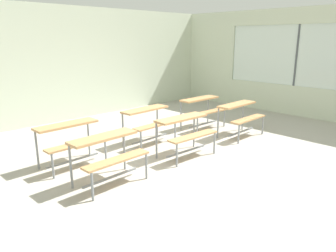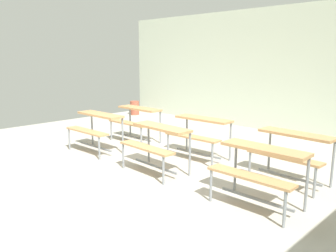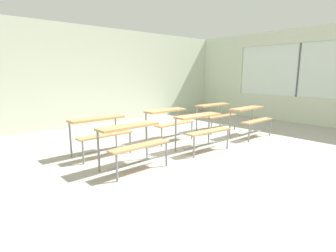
{
  "view_description": "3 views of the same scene",
  "coord_description": "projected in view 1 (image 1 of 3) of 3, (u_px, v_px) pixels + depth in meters",
  "views": [
    {
      "loc": [
        -4.0,
        -3.58,
        2.18
      ],
      "look_at": [
        0.26,
        0.82,
        0.49
      ],
      "focal_mm": 34.14,
      "sensor_mm": 36.0,
      "label": 1
    },
    {
      "loc": [
        4.13,
        -3.3,
        1.85
      ],
      "look_at": [
        -0.24,
        1.06,
        0.58
      ],
      "focal_mm": 36.69,
      "sensor_mm": 36.0,
      "label": 2
    },
    {
      "loc": [
        -3.8,
        -3.3,
        1.6
      ],
      "look_at": [
        -0.02,
        1.11,
        0.43
      ],
      "focal_mm": 28.0,
      "sensor_mm": 36.0,
      "label": 3
    }
  ],
  "objects": [
    {
      "name": "ground",
      "position": [
        189.0,
        165.0,
        5.75
      ],
      "size": [
        10.0,
        9.0,
        0.05
      ],
      "primitive_type": "cube",
      "color": "#ADA89E"
    },
    {
      "name": "wall_back",
      "position": [
        65.0,
        64.0,
        8.46
      ],
      "size": [
        10.0,
        0.12,
        3.0
      ],
      "primitive_type": "cube",
      "color": "beige",
      "rests_on": "ground"
    },
    {
      "name": "wall_right",
      "position": [
        319.0,
        66.0,
        8.61
      ],
      "size": [
        0.12,
        9.0,
        3.0
      ],
      "color": "beige",
      "rests_on": "ground"
    },
    {
      "name": "desk_bench_r0c0",
      "position": [
        108.0,
        149.0,
        4.82
      ],
      "size": [
        1.12,
        0.63,
        0.74
      ],
      "rotation": [
        0.0,
        0.0,
        0.04
      ],
      "color": "tan",
      "rests_on": "ground"
    },
    {
      "name": "desk_bench_r0c1",
      "position": [
        185.0,
        127.0,
        5.98
      ],
      "size": [
        1.12,
        0.63,
        0.74
      ],
      "rotation": [
        0.0,
        0.0,
        -0.04
      ],
      "color": "tan",
      "rests_on": "ground"
    },
    {
      "name": "desk_bench_r0c2",
      "position": [
        241.0,
        112.0,
        7.21
      ],
      "size": [
        1.11,
        0.6,
        0.74
      ],
      "rotation": [
        0.0,
        0.0,
        0.01
      ],
      "color": "tan",
      "rests_on": "ground"
    },
    {
      "name": "desk_bench_r1c0",
      "position": [
        70.0,
        135.0,
        5.52
      ],
      "size": [
        1.11,
        0.61,
        0.74
      ],
      "rotation": [
        0.0,
        0.0,
        0.02
      ],
      "color": "tan",
      "rests_on": "ground"
    },
    {
      "name": "desk_bench_r1c1",
      "position": [
        149.0,
        117.0,
        6.72
      ],
      "size": [
        1.13,
        0.64,
        0.74
      ],
      "rotation": [
        0.0,
        0.0,
        0.05
      ],
      "color": "tan",
      "rests_on": "ground"
    },
    {
      "name": "desk_bench_r1c2",
      "position": [
        203.0,
        106.0,
        7.88
      ],
      "size": [
        1.12,
        0.63,
        0.74
      ],
      "rotation": [
        0.0,
        0.0,
        -0.03
      ],
      "color": "tan",
      "rests_on": "ground"
    }
  ]
}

